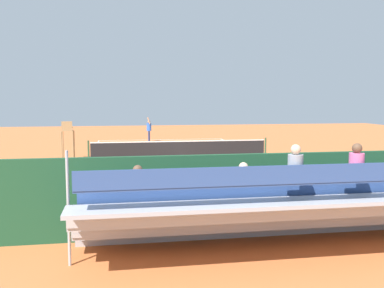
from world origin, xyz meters
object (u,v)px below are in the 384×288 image
umpire_chair (68,136)px  tennis_ball_near (160,146)px  tennis_racket (138,142)px  tennis_net (180,149)px  bleacher_stand (279,208)px  tennis_ball_far (155,146)px  equipment_bag (261,218)px  courtside_bench (315,200)px  tennis_player (149,129)px

umpire_chair → tennis_ball_near: size_ratio=32.42×
tennis_racket → tennis_net: bearing=101.8°
bleacher_stand → umpire_chair: (6.19, -15.40, 0.37)m
tennis_ball_far → equipment_bag: bearing=93.3°
tennis_net → tennis_ball_far: tennis_net is taller
courtside_bench → umpire_chair: bearing=-58.9°
tennis_ball_near → tennis_player: bearing=-80.9°
umpire_chair → tennis_ball_near: umpire_chair is taller
tennis_net → tennis_ball_far: (0.87, -6.29, -0.47)m
tennis_net → bleacher_stand: size_ratio=1.14×
bleacher_stand → tennis_ball_far: bleacher_stand is taller
bleacher_stand → tennis_ball_near: bleacher_stand is taller
tennis_player → tennis_racket: size_ratio=3.30×
courtside_bench → tennis_racket: (3.82, -22.69, -0.54)m
tennis_net → equipment_bag: (-0.26, 13.40, -0.32)m
tennis_ball_near → tennis_ball_far: 0.31m
tennis_racket → bleacher_stand: bearing=94.5°
equipment_bag → tennis_racket: size_ratio=1.54×
tennis_net → bleacher_stand: bearing=90.0°
umpire_chair → equipment_bag: size_ratio=2.38×
tennis_player → tennis_ball_far: tennis_player is taller
bleacher_stand → tennis_player: size_ratio=4.70×
tennis_net → equipment_bag: size_ratio=11.44×
tennis_ball_far → umpire_chair: bearing=49.4°
tennis_racket → tennis_player: bearing=-174.6°
tennis_net → bleacher_stand: 15.34m
tennis_ball_near → tennis_ball_far: size_ratio=1.00×
courtside_bench → equipment_bag: courtside_bench is taller
tennis_player → tennis_ball_far: 3.37m
umpire_chair → tennis_net: bearing=179.4°
tennis_net → courtside_bench: bearing=98.0°
tennis_player → tennis_ball_near: tennis_player is taller
bleacher_stand → umpire_chair: size_ratio=4.23×
tennis_racket → tennis_ball_near: 3.45m
umpire_chair → tennis_racket: 10.36m
bleacher_stand → courtside_bench: bearing=-132.1°
tennis_player → equipment_bag: bearing=93.3°
bleacher_stand → equipment_bag: bearing=-98.0°
tennis_ball_far → tennis_ball_near: bearing=175.5°
courtside_bench → tennis_ball_far: (2.72, -19.56, -0.53)m
equipment_bag → tennis_ball_far: size_ratio=13.64×
equipment_bag → tennis_ball_far: (1.13, -19.69, -0.15)m
umpire_chair → equipment_bag: bearing=115.6°
umpire_chair → courtside_bench: size_ratio=1.19×
courtside_bench → tennis_ball_far: 19.76m
tennis_ball_near → tennis_ball_far: (0.31, -0.02, 0.00)m
tennis_net → courtside_bench: tennis_net is taller
equipment_bag → courtside_bench: bearing=-175.4°
tennis_player → tennis_racket: (0.89, 0.08, -1.00)m
tennis_net → tennis_racket: (1.96, -9.42, -0.49)m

